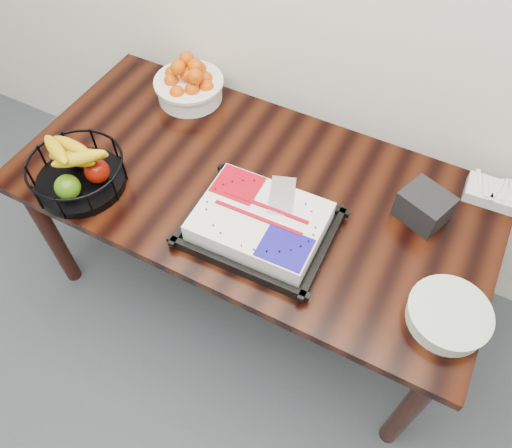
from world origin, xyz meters
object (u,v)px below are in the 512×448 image
at_px(table, 253,199).
at_px(plate_stack, 448,316).
at_px(napkin_box, 424,207).
at_px(fruit_basket, 77,171).
at_px(tangerine_bowl, 189,82).
at_px(cake_tray, 260,224).

distance_m(table, plate_stack, 0.82).
bearing_deg(table, napkin_box, 13.59).
bearing_deg(plate_stack, fruit_basket, -176.54).
height_order(tangerine_bowl, napkin_box, tangerine_bowl).
xyz_separation_m(cake_tray, fruit_basket, (-0.69, -0.12, 0.03)).
xyz_separation_m(plate_stack, napkin_box, (-0.19, 0.36, 0.03)).
bearing_deg(napkin_box, cake_tray, -145.97).
distance_m(cake_tray, fruit_basket, 0.70).
bearing_deg(plate_stack, tangerine_bowl, 157.15).
relative_size(table, napkin_box, 11.20).
bearing_deg(tangerine_bowl, table, -34.05).
distance_m(plate_stack, napkin_box, 0.40).
bearing_deg(table, fruit_basket, -152.60).
height_order(cake_tray, plate_stack, cake_tray).
height_order(table, fruit_basket, fruit_basket).
xyz_separation_m(table, napkin_box, (0.60, 0.14, 0.14)).
bearing_deg(fruit_basket, cake_tray, 9.59).
distance_m(cake_tray, plate_stack, 0.66).
bearing_deg(tangerine_bowl, napkin_box, -9.17).
xyz_separation_m(table, cake_tray, (0.12, -0.18, 0.13)).
bearing_deg(cake_tray, napkin_box, 34.03).
bearing_deg(fruit_basket, napkin_box, 20.60).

